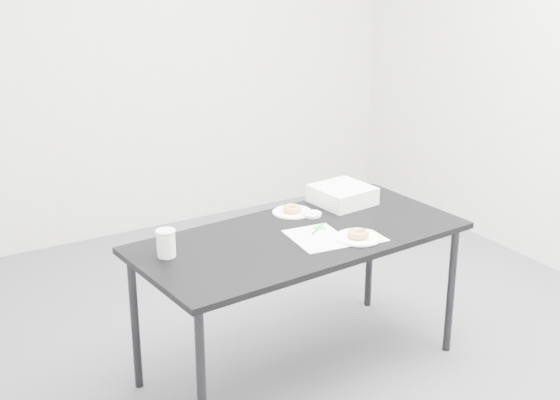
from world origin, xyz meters
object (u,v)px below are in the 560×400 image
table (300,245)px  donut_near (358,234)px  plate_far (292,212)px  plate_near (358,238)px  coffee_cup (166,243)px  pen (318,229)px  scorecard (318,238)px  donut_far (292,209)px  bakery_box (342,195)px

table → donut_near: size_ratio=15.95×
table → plate_far: plate_far is taller
plate_near → donut_near: size_ratio=2.13×
donut_near → coffee_cup: size_ratio=0.82×
plate_near → coffee_cup: bearing=162.4°
plate_far → coffee_cup: coffee_cup is taller
table → coffee_cup: (-0.65, 0.09, 0.12)m
pen → plate_near: (0.10, -0.19, -0.00)m
scorecard → plate_far: bearing=84.2°
table → donut_near: bearing=-46.1°
coffee_cup → pen: bearing=-6.3°
plate_far → coffee_cup: 0.79m
plate_far → plate_near: bearing=-79.4°
table → plate_near: plate_near is taller
pen → donut_near: (0.10, -0.19, 0.02)m
pen → donut_far: donut_far is taller
scorecard → bakery_box: size_ratio=1.11×
scorecard → plate_near: (0.16, -0.10, 0.00)m
pen → donut_near: bearing=-98.0°
donut_near → donut_far: 0.46m
scorecard → donut_near: size_ratio=2.97×
pen → coffee_cup: size_ratio=1.13×
plate_far → bakery_box: (0.30, -0.01, 0.04)m
plate_far → pen: bearing=-94.1°
plate_near → donut_far: 0.46m
coffee_cup → plate_near: bearing=-17.6°
donut_near → coffee_cup: 0.89m
donut_far → table: bearing=-114.1°
plate_far → bakery_box: bearing=-2.2°
plate_near → donut_near: (0.00, 0.00, 0.02)m
plate_far → coffee_cup: (-0.77, -0.18, 0.06)m
pen → plate_near: bearing=-98.0°
bakery_box → scorecard: bearing=-144.1°
coffee_cup → bakery_box: 1.08m
table → plate_far: size_ratio=8.11×
scorecard → plate_near: bearing=-27.2°
donut_near → coffee_cup: (-0.85, 0.27, 0.04)m
table → bakery_box: size_ratio=5.97×
donut_near → bakery_box: 0.49m
donut_near → plate_near: bearing=0.0°
table → scorecard: size_ratio=5.37×
donut_far → plate_far: bearing=180.0°
plate_near → coffee_cup: 0.90m
scorecard → donut_far: 0.36m
table → pen: size_ratio=11.57×
donut_near → donut_far: donut_near is taller
table → coffee_cup: 0.66m
plate_near → coffee_cup: (-0.85, 0.27, 0.06)m
table → plate_near: bearing=-46.1°
scorecard → pen: size_ratio=2.15×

